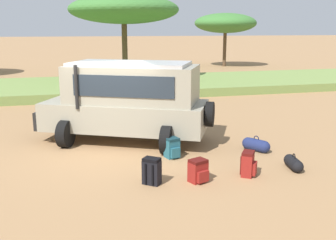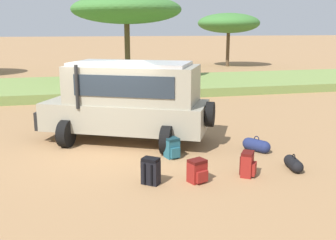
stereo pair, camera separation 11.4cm
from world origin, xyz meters
name	(u,v)px [view 1 (the left image)]	position (x,y,z in m)	size (l,w,h in m)	color
ground_plane	(109,150)	(0.00, 0.00, 0.00)	(320.00, 320.00, 0.00)	#9E754C
grass_bank	(87,87)	(0.00, 11.15, 0.22)	(120.00, 7.00, 0.44)	olive
safari_vehicle	(128,100)	(0.71, 0.73, 1.29)	(5.35, 3.94, 2.44)	gray
backpack_beside_front_wheel	(152,171)	(0.68, -2.79, 0.30)	(0.46, 0.46, 0.61)	black
backpack_cluster_center	(248,164)	(2.99, -2.87, 0.29)	(0.46, 0.47, 0.59)	maroon
backpack_near_rear_wheel	(198,171)	(1.72, -2.93, 0.26)	(0.47, 0.47, 0.53)	maroon
backpack_outermost	(172,148)	(1.59, -1.13, 0.27)	(0.41, 0.47, 0.55)	#235B6B
duffel_bag_low_black_case	(293,163)	(4.28, -2.74, 0.15)	(0.39, 0.80, 0.40)	black
duffel_bag_soft_canvas	(256,145)	(4.06, -1.15, 0.17)	(0.61, 0.79, 0.45)	navy
acacia_tree_left_mid	(124,10)	(2.55, 13.73, 4.50)	(6.68, 7.18, 5.37)	brown
acacia_tree_centre_back	(225,23)	(12.99, 22.83, 3.83)	(5.57, 5.26, 4.73)	brown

